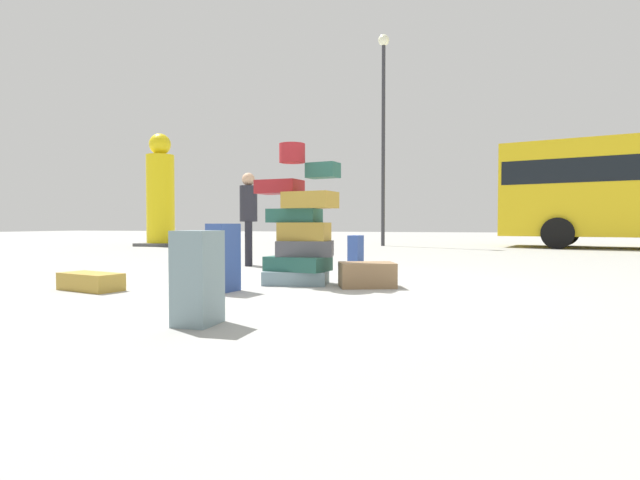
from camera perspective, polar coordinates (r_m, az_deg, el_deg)
The scene contains 11 objects.
ground_plane at distance 5.85m, azimuth -1.55°, elevation -5.16°, with size 80.00×80.00×0.00m, color #9E9E99.
suitcase_tower at distance 5.95m, azimuth -2.33°, elevation 1.16°, with size 1.08×0.71×1.65m.
suitcase_tan_right_side at distance 5.93m, azimuth -24.62°, elevation -4.32°, with size 0.72×0.33×0.19m, color #B28C33.
suitcase_navy_behind_tower at distance 8.48m, azimuth 4.08°, elevation -1.23°, with size 0.18×0.29×0.52m, color #334F99.
suitcase_brown_white_trunk at distance 5.70m, azimuth 5.36°, elevation -3.96°, with size 0.61×0.42×0.28m, color olive.
suitcase_navy_foreground_near at distance 7.67m, azimuth -4.06°, elevation -2.74°, with size 0.55×0.30×0.21m, color #334F99.
suitcase_slate_upright_blue at distance 3.65m, azimuth -13.73°, elevation -4.19°, with size 0.26×0.33×0.67m, color gray.
suitcase_navy_foreground_far at distance 5.37m, azimuth -10.93°, elevation -1.98°, with size 0.21×0.34×0.72m, color #334F99.
person_bearded_onlooker at distance 8.64m, azimuth -8.13°, elevation 3.32°, with size 0.30×0.32×1.59m.
yellow_dummy_statue at distance 17.11m, azimuth -17.68°, elevation 4.74°, with size 1.24×1.24×3.64m.
lamp_post at distance 16.96m, azimuth 7.22°, elevation 14.37°, with size 0.36×0.36×6.86m.
Camera 1 is at (1.83, -5.51, 0.71)m, focal length 28.14 mm.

